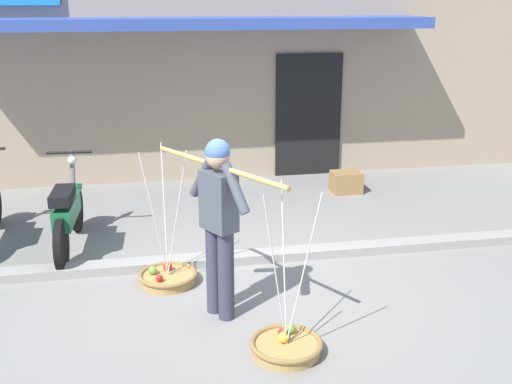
{
  "coord_description": "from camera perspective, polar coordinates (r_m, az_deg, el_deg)",
  "views": [
    {
      "loc": [
        -0.93,
        -5.67,
        2.87
      ],
      "look_at": [
        0.26,
        0.6,
        0.85
      ],
      "focal_mm": 43.44,
      "sensor_mm": 36.0,
      "label": 1
    }
  ],
  "objects": [
    {
      "name": "fruit_basket_left_side",
      "position": [
        5.36,
        2.81,
        -13.9
      ],
      "size": [
        0.62,
        0.62,
        1.45
      ],
      "color": "#B2894C",
      "rests_on": "ground"
    },
    {
      "name": "fruit_basket_right_side",
      "position": [
        6.6,
        -8.14,
        -7.68
      ],
      "size": [
        0.62,
        0.62,
        1.45
      ],
      "color": "#B2894C",
      "rests_on": "ground"
    },
    {
      "name": "ground_plane",
      "position": [
        6.42,
        -1.28,
        -8.98
      ],
      "size": [
        90.0,
        90.0,
        0.0
      ],
      "primitive_type": "plane",
      "color": "gray"
    },
    {
      "name": "wooden_crate",
      "position": [
        9.57,
        8.29,
        0.92
      ],
      "size": [
        0.44,
        0.36,
        0.32
      ],
      "primitive_type": "cube",
      "color": "olive",
      "rests_on": "ground"
    },
    {
      "name": "storefront_building",
      "position": [
        12.31,
        -7.31,
        13.84
      ],
      "size": [
        13.0,
        6.0,
        4.2
      ],
      "color": "tan",
      "rests_on": "ground"
    },
    {
      "name": "sidewalk_curb",
      "position": [
        7.03,
        -2.23,
        -6.11
      ],
      "size": [
        20.0,
        0.24,
        0.1
      ],
      "primitive_type": "cube",
      "color": "gray",
      "rests_on": "ground"
    },
    {
      "name": "motorcycle_second_in_row",
      "position": [
        7.55,
        -16.93,
        -1.9
      ],
      "size": [
        0.54,
        1.82,
        1.09
      ],
      "color": "black",
      "rests_on": "ground"
    },
    {
      "name": "fruit_vendor",
      "position": [
        5.57,
        -3.43,
        -2.3
      ],
      "size": [
        0.94,
        1.56,
        1.7
      ],
      "color": "#38384C",
      "rests_on": "ground"
    }
  ]
}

